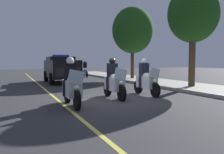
{
  "coord_description": "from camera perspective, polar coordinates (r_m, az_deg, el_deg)",
  "views": [
    {
      "loc": [
        8.58,
        -3.9,
        1.55
      ],
      "look_at": [
        -0.31,
        0.0,
        0.9
      ],
      "focal_mm": 37.0,
      "sensor_mm": 36.0,
      "label": 1
    }
  ],
  "objects": [
    {
      "name": "tree_mid_block",
      "position": [
        14.72,
        19.39,
        14.36
      ],
      "size": [
        2.94,
        2.94,
        5.91
      ],
      "color": "#4C3823",
      "rests_on": "sidewalk_strip"
    },
    {
      "name": "police_motorcycle_lead_left",
      "position": [
        8.15,
        -9.97,
        -2.22
      ],
      "size": [
        2.14,
        0.57,
        1.72
      ],
      "color": "black",
      "rests_on": "ground"
    },
    {
      "name": "cyclist_background",
      "position": [
        22.87,
        -6.67,
        2.04
      ],
      "size": [
        1.76,
        0.32,
        1.69
      ],
      "color": "black",
      "rests_on": "ground"
    },
    {
      "name": "police_suv",
      "position": [
        17.36,
        -12.48,
        2.15
      ],
      "size": [
        4.94,
        2.15,
        2.05
      ],
      "color": "black",
      "rests_on": "ground"
    },
    {
      "name": "curb_strip",
      "position": [
        11.87,
        19.46,
        -3.53
      ],
      "size": [
        48.0,
        0.24,
        0.15
      ],
      "primitive_type": "cube",
      "color": "#9E9B93",
      "rests_on": "ground"
    },
    {
      "name": "ground_plane",
      "position": [
        9.55,
        0.76,
        -5.51
      ],
      "size": [
        80.0,
        80.0,
        0.0
      ],
      "primitive_type": "plane",
      "color": "#333335"
    },
    {
      "name": "lane_stripe_center",
      "position": [
        8.88,
        -12.38,
        -6.28
      ],
      "size": [
        48.0,
        0.12,
        0.01
      ],
      "primitive_type": "cube",
      "color": "#E0D14C",
      "rests_on": "ground"
    },
    {
      "name": "tree_far_back",
      "position": [
        20.54,
        5.09,
        11.41
      ],
      "size": [
        3.55,
        3.55,
        6.18
      ],
      "color": "#42301E",
      "rests_on": "sidewalk_strip"
    },
    {
      "name": "police_motorcycle_trailing",
      "position": [
        10.73,
        8.43,
        -0.76
      ],
      "size": [
        2.14,
        0.57,
        1.72
      ],
      "color": "black",
      "rests_on": "ground"
    },
    {
      "name": "police_motorcycle_lead_right",
      "position": [
        9.7,
        0.5,
        -1.2
      ],
      "size": [
        2.14,
        0.57,
        1.72
      ],
      "color": "black",
      "rests_on": "ground"
    },
    {
      "name": "sidewalk_strip",
      "position": [
        13.24,
        25.48,
        -3.05
      ],
      "size": [
        48.0,
        3.6,
        0.1
      ],
      "primitive_type": "cube",
      "color": "#A8A399",
      "rests_on": "ground"
    }
  ]
}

